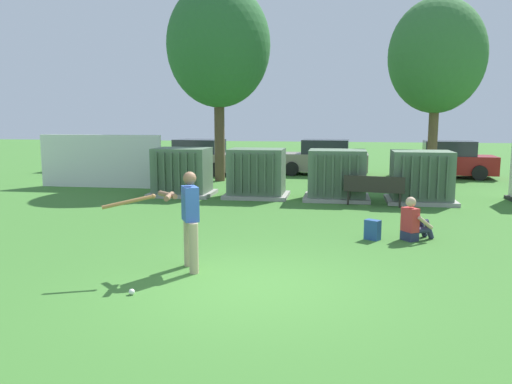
# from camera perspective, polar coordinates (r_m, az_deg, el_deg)

# --- Properties ---
(ground_plane) EXTENTS (96.00, 96.00, 0.00)m
(ground_plane) POSITION_cam_1_polar(r_m,az_deg,el_deg) (8.34, -0.60, -10.38)
(ground_plane) COLOR #3D752D
(fence_panel) EXTENTS (4.80, 0.12, 2.00)m
(fence_panel) POSITION_cam_1_polar(r_m,az_deg,el_deg) (20.42, -16.85, 3.28)
(fence_panel) COLOR white
(fence_panel) RESTS_ON ground
(transformer_west) EXTENTS (2.10, 1.70, 1.62)m
(transformer_west) POSITION_cam_1_polar(r_m,az_deg,el_deg) (17.77, -8.16, 2.17)
(transformer_west) COLOR #9E9B93
(transformer_west) RESTS_ON ground
(transformer_mid_west) EXTENTS (2.10, 1.70, 1.62)m
(transformer_mid_west) POSITION_cam_1_polar(r_m,az_deg,el_deg) (17.20, 0.09, 2.05)
(transformer_mid_west) COLOR #9E9B93
(transformer_mid_west) RESTS_ON ground
(transformer_mid_east) EXTENTS (2.10, 1.70, 1.62)m
(transformer_mid_east) POSITION_cam_1_polar(r_m,az_deg,el_deg) (16.86, 8.96, 1.82)
(transformer_mid_east) COLOR #9E9B93
(transformer_mid_east) RESTS_ON ground
(transformer_east) EXTENTS (2.10, 1.70, 1.62)m
(transformer_east) POSITION_cam_1_polar(r_m,az_deg,el_deg) (16.91, 17.80, 1.54)
(transformer_east) COLOR #9E9B93
(transformer_east) RESTS_ON ground
(park_bench) EXTENTS (1.84, 0.69, 0.92)m
(park_bench) POSITION_cam_1_polar(r_m,az_deg,el_deg) (15.89, 12.95, 0.39)
(park_bench) COLOR #2D2823
(park_bench) RESTS_ON ground
(batter) EXTENTS (1.52, 1.01, 1.74)m
(batter) POSITION_cam_1_polar(r_m,az_deg,el_deg) (9.04, -7.64, -2.58)
(batter) COLOR tan
(batter) RESTS_ON ground
(sports_ball) EXTENTS (0.09, 0.09, 0.09)m
(sports_ball) POSITION_cam_1_polar(r_m,az_deg,el_deg) (8.17, -13.60, -10.70)
(sports_ball) COLOR white
(sports_ball) RESTS_ON ground
(seated_spectator) EXTENTS (0.78, 0.69, 0.96)m
(seated_spectator) POSITION_cam_1_polar(r_m,az_deg,el_deg) (11.77, 17.04, -3.31)
(seated_spectator) COLOR #282D4C
(seated_spectator) RESTS_ON ground
(backpack) EXTENTS (0.38, 0.37, 0.44)m
(backpack) POSITION_cam_1_polar(r_m,az_deg,el_deg) (11.61, 12.81, -4.12)
(backpack) COLOR #264C8C
(backpack) RESTS_ON ground
(tree_left) EXTENTS (4.21, 4.21, 8.04)m
(tree_left) POSITION_cam_1_polar(r_m,az_deg,el_deg) (21.73, -4.16, 15.84)
(tree_left) COLOR brown
(tree_left) RESTS_ON ground
(tree_center_left) EXTENTS (3.89, 3.89, 7.43)m
(tree_center_left) POSITION_cam_1_polar(r_m,az_deg,el_deg) (22.79, 19.39, 13.98)
(tree_center_left) COLOR brown
(tree_center_left) RESTS_ON ground
(parked_car_leftmost) EXTENTS (4.25, 2.01, 1.62)m
(parked_car_leftmost) POSITION_cam_1_polar(r_m,az_deg,el_deg) (26.67, -17.19, 3.85)
(parked_car_leftmost) COLOR silver
(parked_car_leftmost) RESTS_ON ground
(parked_car_left_of_center) EXTENTS (4.40, 2.36, 1.62)m
(parked_car_left_of_center) POSITION_cam_1_polar(r_m,az_deg,el_deg) (24.42, -6.51, 3.78)
(parked_car_left_of_center) COLOR gray
(parked_car_left_of_center) RESTS_ON ground
(parked_car_right_of_center) EXTENTS (4.27, 2.06, 1.62)m
(parked_car_right_of_center) POSITION_cam_1_polar(r_m,az_deg,el_deg) (24.18, 7.41, 3.72)
(parked_car_right_of_center) COLOR gray
(parked_car_right_of_center) RESTS_ON ground
(parked_car_rightmost) EXTENTS (4.29, 2.10, 1.62)m
(parked_car_rightmost) POSITION_cam_1_polar(r_m,az_deg,el_deg) (24.29, 20.27, 3.29)
(parked_car_rightmost) COLOR maroon
(parked_car_rightmost) RESTS_ON ground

